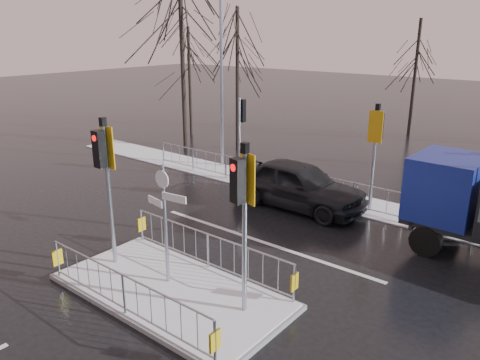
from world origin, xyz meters
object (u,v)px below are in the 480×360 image
Objects in this scene: flatbed_truck at (476,206)px; street_lamp_left at (223,70)px; car_far_lane at (298,185)px; traffic_island at (170,279)px.

flatbed_truck is 0.74× the size of street_lamp_left.
car_far_lane is at bearing -23.30° from street_lamp_left.
car_far_lane is at bearing 95.93° from traffic_island.
street_lamp_left reaches higher than flatbed_truck.
car_far_lane is 5.98m from flatbed_truck.
street_lamp_left is at bearing 124.07° from traffic_island.
traffic_island is 0.98× the size of flatbed_truck.
traffic_island is 12.17m from street_lamp_left.
car_far_lane is 7.18m from street_lamp_left.
car_far_lane is (-0.73, 7.04, 0.47)m from traffic_island.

